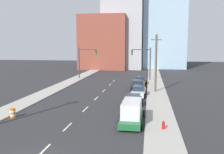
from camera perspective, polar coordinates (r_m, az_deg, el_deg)
sidewalk_left at (r=61.81m, az=-6.03°, el=0.59°), size 2.95×91.51×0.13m
sidewalk_right at (r=59.83m, az=9.65°, el=0.30°), size 2.95×91.51×0.13m
lane_stripe_at_2m at (r=18.68m, az=-15.39°, el=-15.94°), size 0.16×2.40×0.01m
lane_stripe_at_7m at (r=23.18m, az=-10.12°, el=-11.13°), size 0.16×2.40×0.01m
lane_stripe_at_13m at (r=28.95m, az=-6.11°, el=-7.30°), size 0.16×2.40×0.01m
lane_stripe_at_19m at (r=34.53m, az=-3.63°, el=-4.87°), size 0.16×2.40×0.01m
lane_stripe_at_25m at (r=40.06m, az=-1.89°, el=-3.16°), size 0.16×2.40×0.01m
lane_stripe_at_32m at (r=46.31m, az=-0.44°, el=-1.72°), size 0.16×2.40×0.01m
lane_stripe_at_37m at (r=51.21m, az=0.44°, el=-0.85°), size 0.16×2.40×0.01m
building_brick_left at (r=79.35m, az=-1.53°, el=7.89°), size 14.00×16.00×16.09m
building_office_center at (r=82.77m, az=2.84°, el=11.67°), size 12.00×20.00×27.11m
building_glass_right at (r=86.62m, az=11.74°, el=12.68°), size 13.00×20.00×31.15m
traffic_signal_left at (r=53.93m, az=-6.46°, el=4.14°), size 4.05×0.35×6.75m
traffic_signal_right at (r=52.10m, az=7.56°, el=4.01°), size 4.05×0.35×6.75m
utility_pole_right_mid at (r=38.90m, az=10.01°, el=3.20°), size 1.60×0.32×8.88m
traffic_barrel at (r=27.35m, az=-21.77°, el=-7.65°), size 0.56×0.56×0.95m
fire_hydrant at (r=22.28m, az=11.66°, el=-10.83°), size 0.26×0.26×0.84m
box_truck_green at (r=23.84m, az=4.55°, el=-8.01°), size 2.25×6.31×2.12m
sedan_teal at (r=30.06m, az=4.72°, el=-5.46°), size 2.34×4.72×1.41m
sedan_white at (r=35.94m, az=6.10°, el=-3.30°), size 2.24×4.83×1.51m
sedan_black at (r=41.42m, az=5.85°, el=-1.87°), size 2.27×4.38×1.54m
sedan_brown at (r=46.57m, az=6.60°, el=-0.88°), size 2.14×4.26×1.49m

